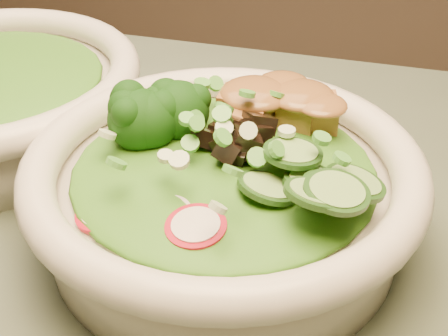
# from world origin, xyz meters

# --- Properties ---
(salad_bowl) EXTENTS (0.29, 0.29, 0.08)m
(salad_bowl) POSITION_xyz_m (0.06, 0.05, 0.79)
(salad_bowl) COLOR silver
(salad_bowl) RESTS_ON dining_table
(lettuce_bed) EXTENTS (0.22, 0.22, 0.03)m
(lettuce_bed) POSITION_xyz_m (0.06, 0.05, 0.81)
(lettuce_bed) COLOR #1D6816
(lettuce_bed) RESTS_ON salad_bowl
(broccoli_florets) EXTENTS (0.11, 0.10, 0.05)m
(broccoli_florets) POSITION_xyz_m (-0.01, 0.07, 0.83)
(broccoli_florets) COLOR black
(broccoli_florets) RESTS_ON salad_bowl
(radish_slices) EXTENTS (0.13, 0.08, 0.02)m
(radish_slices) POSITION_xyz_m (0.04, -0.02, 0.82)
(radish_slices) COLOR #AB0D20
(radish_slices) RESTS_ON salad_bowl
(cucumber_slices) EXTENTS (0.10, 0.10, 0.04)m
(cucumber_slices) POSITION_xyz_m (0.12, 0.03, 0.83)
(cucumber_slices) COLOR #8BB665
(cucumber_slices) RESTS_ON salad_bowl
(mushroom_heap) EXTENTS (0.10, 0.10, 0.04)m
(mushroom_heap) POSITION_xyz_m (0.06, 0.06, 0.83)
(mushroom_heap) COLOR black
(mushroom_heap) RESTS_ON salad_bowl
(tofu_cubes) EXTENTS (0.11, 0.10, 0.04)m
(tofu_cubes) POSITION_xyz_m (0.08, 0.11, 0.83)
(tofu_cubes) COLOR #935E31
(tofu_cubes) RESTS_ON salad_bowl
(peanut_sauce) EXTENTS (0.08, 0.06, 0.02)m
(peanut_sauce) POSITION_xyz_m (0.08, 0.11, 0.84)
(peanut_sauce) COLOR brown
(peanut_sauce) RESTS_ON tofu_cubes
(scallion_garnish) EXTENTS (0.21, 0.21, 0.03)m
(scallion_garnish) POSITION_xyz_m (0.06, 0.05, 0.84)
(scallion_garnish) COLOR #54AC3C
(scallion_garnish) RESTS_ON salad_bowl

